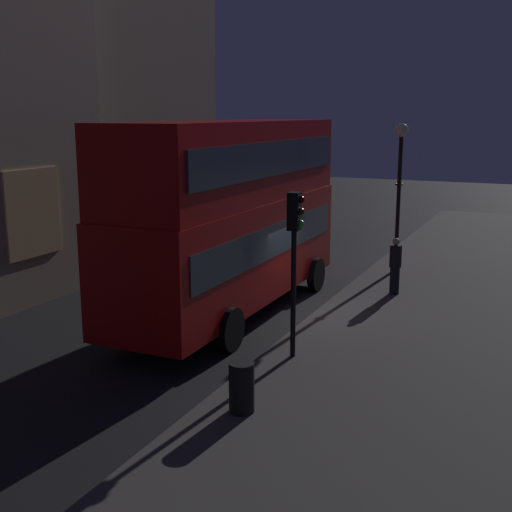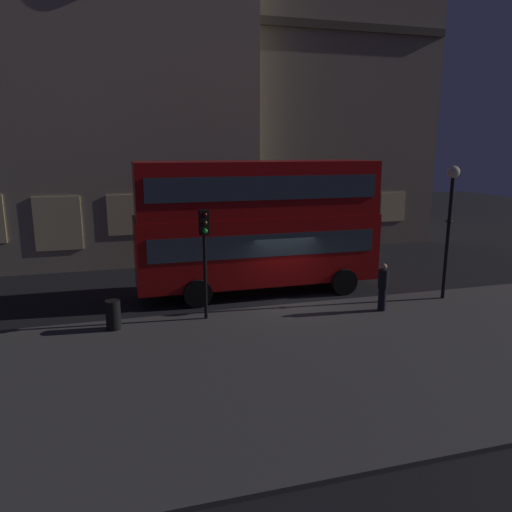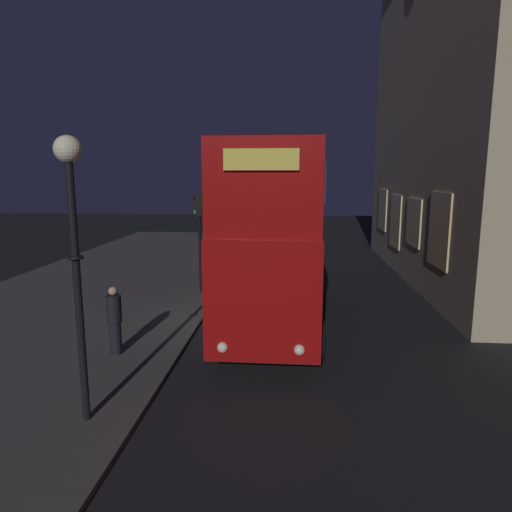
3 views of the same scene
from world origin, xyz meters
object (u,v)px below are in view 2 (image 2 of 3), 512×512
object	(u,v)px
street_lamp	(451,205)
pedestrian	(383,287)
double_decker_bus	(257,220)
litter_bin	(113,315)
traffic_light_near_kerb	(204,241)

from	to	relation	value
street_lamp	pedestrian	size ratio (longest dim) A/B	2.93
double_decker_bus	street_lamp	size ratio (longest dim) A/B	1.93
street_lamp	litter_bin	xyz separation A→B (m)	(-12.58, 0.05, -3.23)
double_decker_bus	litter_bin	xyz separation A→B (m)	(-5.81, -3.12, -2.45)
litter_bin	pedestrian	bearing A→B (deg)	-4.35
traffic_light_near_kerb	street_lamp	world-z (taller)	street_lamp
double_decker_bus	traffic_light_near_kerb	distance (m)	4.01
pedestrian	litter_bin	xyz separation A→B (m)	(-9.47, 0.72, -0.42)
street_lamp	double_decker_bus	bearing A→B (deg)	154.92
double_decker_bus	traffic_light_near_kerb	bearing A→B (deg)	-132.27
traffic_light_near_kerb	litter_bin	distance (m)	3.85
pedestrian	litter_bin	size ratio (longest dim) A/B	1.81
double_decker_bus	street_lamp	bearing A→B (deg)	-24.82
double_decker_bus	pedestrian	distance (m)	5.68
litter_bin	traffic_light_near_kerb	bearing A→B (deg)	3.10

